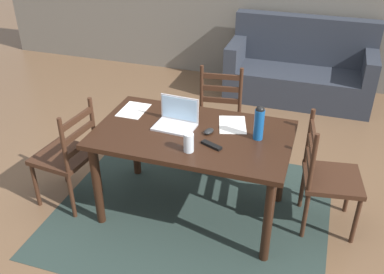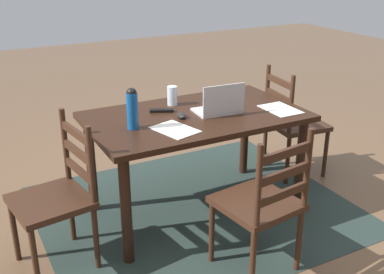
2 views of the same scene
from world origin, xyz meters
name	(u,v)px [view 2 (image 2 of 2)]	position (x,y,z in m)	size (l,w,h in m)	color
ground_plane	(195,209)	(0.00, 0.00, 0.00)	(14.00, 14.00, 0.00)	brown
area_rug	(195,209)	(0.00, 0.00, 0.00)	(2.28, 1.96, 0.01)	#283833
dining_table	(196,127)	(0.00, 0.00, 0.68)	(1.53, 0.90, 0.78)	black
chair_far_head	(261,204)	(-0.01, 0.82, 0.46)	(0.49, 0.49, 0.95)	#3D2316
chair_right_far	(57,198)	(1.05, 0.17, 0.46)	(0.50, 0.50, 0.95)	#3D2316
chair_left_near	(293,123)	(-1.05, -0.18, 0.46)	(0.49, 0.49, 0.95)	#3D2316
laptop	(220,106)	(-0.16, 0.07, 0.84)	(0.33, 0.24, 0.23)	silver
water_bottle	(132,108)	(0.50, 0.06, 0.92)	(0.07, 0.07, 0.28)	#145199
drinking_glass	(172,96)	(0.06, -0.27, 0.85)	(0.08, 0.08, 0.14)	silver
computer_mouse	(182,116)	(0.12, 0.03, 0.79)	(0.06, 0.10, 0.03)	black
tv_remote	(162,111)	(0.19, -0.15, 0.79)	(0.04, 0.17, 0.02)	black
paper_stack_left	(175,130)	(0.27, 0.21, 0.78)	(0.21, 0.30, 0.00)	white
paper_stack_right	(280,109)	(-0.59, 0.20, 0.78)	(0.21, 0.30, 0.00)	white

